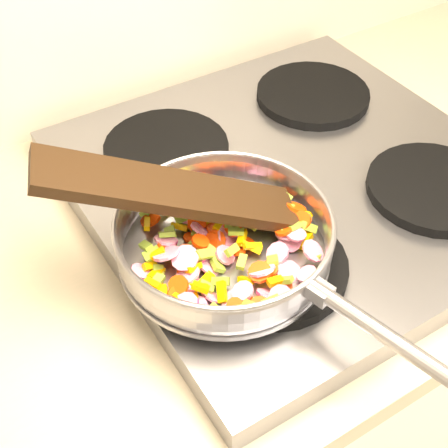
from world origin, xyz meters
TOP-DOWN VIEW (x-y plane):
  - cooktop at (-0.70, 1.67)m, footprint 0.60×0.60m
  - grate_fl at (-0.84, 1.52)m, footprint 0.19×0.19m
  - grate_fr at (-0.56, 1.52)m, footprint 0.19×0.19m
  - grate_bl at (-0.84, 1.81)m, footprint 0.19×0.19m
  - grate_br at (-0.56, 1.81)m, footprint 0.19×0.19m
  - saute_pan at (-0.88, 1.57)m, footprint 0.31×0.47m
  - vegetable_heap at (-0.88, 1.57)m, footprint 0.25×0.25m
  - wooden_spatula at (-0.92, 1.62)m, footprint 0.32×0.18m

SIDE VIEW (x-z plane):
  - cooktop at x=-0.70m, z-range 0.90..0.94m
  - grate_fl at x=-0.84m, z-range 0.94..0.96m
  - grate_fr at x=-0.56m, z-range 0.94..0.96m
  - grate_bl at x=-0.84m, z-range 0.94..0.96m
  - grate_br at x=-0.56m, z-range 0.94..0.96m
  - vegetable_heap at x=-0.88m, z-range 0.95..1.00m
  - saute_pan at x=-0.88m, z-range 0.96..1.02m
  - wooden_spatula at x=-0.92m, z-range 0.97..1.11m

